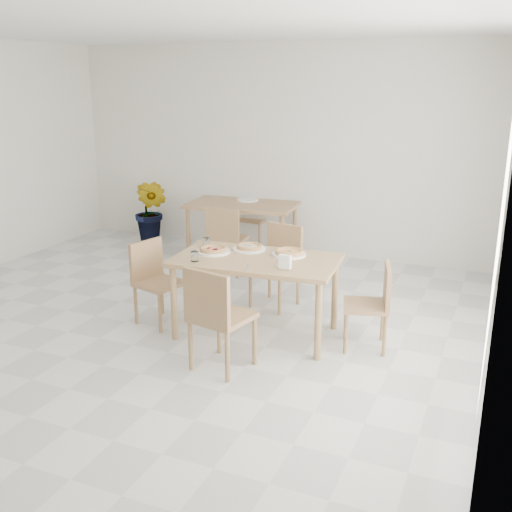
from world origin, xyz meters
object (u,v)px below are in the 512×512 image
at_px(pizza_margherita, 289,252).
at_px(tumbler_a, 195,256).
at_px(chair_west, 154,276).
at_px(chair_back_n, 257,214).
at_px(plate_pepperoni, 213,251).
at_px(second_table, 242,210).
at_px(plate_margherita, 289,254).
at_px(pizza_pepperoni, 213,249).
at_px(potted_plant, 151,211).
at_px(chair_east, 375,300).
at_px(napkin_holder, 285,263).
at_px(plate_empty, 247,200).
at_px(chair_north, 279,259).
at_px(pizza_mushroom, 249,247).
at_px(chair_south, 216,312).
at_px(chair_back_s, 226,236).
at_px(main_table, 256,267).
at_px(plate_mushroom, 249,249).
at_px(tumbler_b, 206,242).

relative_size(pizza_margherita, tumbler_a, 3.50).
height_order(chair_west, chair_back_n, chair_west).
xyz_separation_m(plate_pepperoni, second_table, (-0.70, 2.20, -0.10)).
xyz_separation_m(plate_margherita, pizza_pepperoni, (-0.69, -0.20, 0.02)).
bearing_deg(pizza_margherita, potted_plant, 142.92).
relative_size(chair_east, napkin_holder, 5.95).
bearing_deg(pizza_pepperoni, plate_empty, 106.51).
bearing_deg(chair_north, second_table, 138.84).
bearing_deg(napkin_holder, pizza_pepperoni, 165.96).
relative_size(chair_north, pizza_mushroom, 2.96).
height_order(pizza_pepperoni, napkin_holder, napkin_holder).
distance_m(chair_south, napkin_holder, 0.76).
bearing_deg(chair_back_s, pizza_margherita, 129.61).
distance_m(plate_pepperoni, napkin_holder, 0.85).
height_order(main_table, pizza_pepperoni, pizza_pepperoni).
bearing_deg(chair_south, plate_empty, -58.83).
bearing_deg(plate_empty, chair_back_n, 98.78).
bearing_deg(plate_pepperoni, chair_north, 65.96).
bearing_deg(plate_margherita, main_table, -138.84).
relative_size(tumbler_a, second_table, 0.06).
bearing_deg(chair_east, pizza_margherita, -110.23).
bearing_deg(chair_back_s, chair_back_n, -87.62).
relative_size(pizza_mushroom, tumbler_a, 3.15).
xyz_separation_m(tumbler_a, chair_back_n, (-0.77, 3.23, -0.35)).
height_order(chair_south, chair_west, chair_south).
xyz_separation_m(pizza_mushroom, second_table, (-0.98, 1.98, -0.12)).
xyz_separation_m(chair_east, pizza_margherita, (-0.84, 0.08, 0.33)).
xyz_separation_m(chair_south, chair_west, (-1.04, 0.71, -0.05)).
height_order(chair_south, plate_pepperoni, chair_south).
bearing_deg(second_table, chair_west, -92.57).
relative_size(chair_west, chair_east, 1.04).
distance_m(plate_mushroom, plate_empty, 2.40).
bearing_deg(tumbler_b, napkin_holder, -22.14).
relative_size(chair_south, plate_empty, 3.07).
xyz_separation_m(chair_south, plate_pepperoni, (-0.45, 0.84, 0.24)).
bearing_deg(plate_pepperoni, main_table, -2.03).
height_order(second_table, chair_back_s, chair_back_s).
relative_size(main_table, chair_north, 1.81).
relative_size(plate_mushroom, plate_pepperoni, 0.97).
relative_size(chair_west, plate_empty, 2.79).
bearing_deg(potted_plant, plate_empty, -1.68).
bearing_deg(napkin_holder, pizza_margherita, 107.51).
relative_size(plate_margherita, chair_back_s, 0.38).
xyz_separation_m(chair_east, pizza_pepperoni, (-1.53, -0.12, 0.33)).
bearing_deg(plate_mushroom, pizza_margherita, -2.56).
height_order(main_table, chair_back_s, chair_back_s).
relative_size(plate_pepperoni, napkin_holder, 2.49).
xyz_separation_m(chair_back_s, chair_back_n, (-0.20, 1.42, -0.04)).
bearing_deg(chair_south, plate_margherita, -91.87).
height_order(chair_south, potted_plant, potted_plant).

